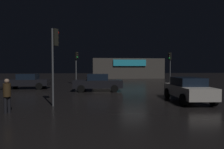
% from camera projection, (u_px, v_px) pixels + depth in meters
% --- Properties ---
extents(ground_plane, '(120.00, 120.00, 0.00)m').
position_uv_depth(ground_plane, '(134.00, 91.00, 16.97)').
color(ground_plane, black).
extents(store_building, '(14.84, 9.62, 4.18)m').
position_uv_depth(store_building, '(126.00, 68.00, 41.17)').
color(store_building, '#4C4742').
rests_on(store_building, ground).
extents(traffic_signal_main, '(0.42, 0.42, 4.18)m').
position_uv_depth(traffic_signal_main, '(170.00, 61.00, 23.28)').
color(traffic_signal_main, '#595B60').
rests_on(traffic_signal_main, ground).
extents(traffic_signal_opposite, '(0.41, 0.43, 4.27)m').
position_uv_depth(traffic_signal_opposite, '(76.00, 62.00, 23.60)').
color(traffic_signal_opposite, '#595B60').
rests_on(traffic_signal_opposite, ground).
extents(traffic_signal_cross_left, '(0.42, 0.42, 4.38)m').
position_uv_depth(traffic_signal_cross_left, '(55.00, 47.00, 10.19)').
color(traffic_signal_cross_left, '#595B60').
rests_on(traffic_signal_cross_left, ground).
extents(car_near, '(4.61, 2.20, 1.63)m').
position_uv_depth(car_near, '(98.00, 82.00, 16.91)').
color(car_near, black).
rests_on(car_near, ground).
extents(car_far, '(2.23, 4.37, 1.55)m').
position_uv_depth(car_far, '(188.00, 89.00, 11.65)').
color(car_far, silver).
rests_on(car_far, ground).
extents(car_crossing, '(4.60, 1.92, 1.56)m').
position_uv_depth(car_crossing, '(27.00, 81.00, 18.83)').
color(car_crossing, black).
rests_on(car_crossing, ground).
extents(pedestrian, '(0.48, 0.48, 1.66)m').
position_uv_depth(pedestrian, '(7.00, 93.00, 8.57)').
color(pedestrian, black).
rests_on(pedestrian, ground).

